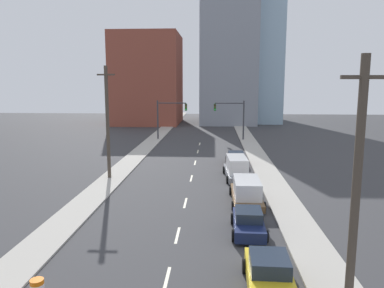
# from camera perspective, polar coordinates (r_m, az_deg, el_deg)

# --- Properties ---
(sidewalk_left) EXTENTS (2.45, 103.14, 0.12)m
(sidewalk_left) POSITION_cam_1_polar(r_m,az_deg,el_deg) (61.63, -5.48, 1.03)
(sidewalk_left) COLOR #ADA89E
(sidewalk_left) RESTS_ON ground
(sidewalk_right) EXTENTS (2.45, 103.14, 0.12)m
(sidewalk_right) POSITION_cam_1_polar(r_m,az_deg,el_deg) (61.13, 8.34, 0.90)
(sidewalk_right) COLOR #ADA89E
(sidewalk_right) RESTS_ON ground
(lane_stripe_at_7m) EXTENTS (0.16, 2.40, 0.01)m
(lane_stripe_at_7m) POSITION_cam_1_polar(r_m,az_deg,el_deg) (18.16, -3.89, -19.95)
(lane_stripe_at_7m) COLOR beige
(lane_stripe_at_7m) RESTS_ON ground
(lane_stripe_at_12m) EXTENTS (0.16, 2.40, 0.01)m
(lane_stripe_at_12m) POSITION_cam_1_polar(r_m,az_deg,el_deg) (22.70, -2.22, -13.70)
(lane_stripe_at_12m) COLOR beige
(lane_stripe_at_12m) RESTS_ON ground
(lane_stripe_at_18m) EXTENTS (0.16, 2.40, 0.01)m
(lane_stripe_at_18m) POSITION_cam_1_polar(r_m,az_deg,el_deg) (28.32, -1.02, -8.95)
(lane_stripe_at_18m) COLOR beige
(lane_stripe_at_18m) RESTS_ON ground
(lane_stripe_at_25m) EXTENTS (0.16, 2.40, 0.01)m
(lane_stripe_at_25m) POSITION_cam_1_polar(r_m,az_deg,el_deg) (35.34, -0.10, -5.24)
(lane_stripe_at_25m) COLOR beige
(lane_stripe_at_25m) RESTS_ON ground
(lane_stripe_at_32m) EXTENTS (0.16, 2.40, 0.01)m
(lane_stripe_at_32m) POSITION_cam_1_polar(r_m,az_deg,el_deg) (42.11, 0.48, -2.87)
(lane_stripe_at_32m) COLOR beige
(lane_stripe_at_32m) RESTS_ON ground
(lane_stripe_at_39m) EXTENTS (0.16, 2.40, 0.01)m
(lane_stripe_at_39m) POSITION_cam_1_polar(r_m,az_deg,el_deg) (48.91, 0.90, -1.16)
(lane_stripe_at_39m) COLOR beige
(lane_stripe_at_39m) RESTS_ON ground
(lane_stripe_at_46m) EXTENTS (0.16, 2.40, 0.01)m
(lane_stripe_at_46m) POSITION_cam_1_polar(r_m,az_deg,el_deg) (55.03, 1.18, 0.02)
(lane_stripe_at_46m) COLOR beige
(lane_stripe_at_46m) RESTS_ON ground
(building_brick_left) EXTENTS (14.00, 16.00, 19.33)m
(building_brick_left) POSITION_cam_1_polar(r_m,az_deg,el_deg) (84.11, -6.71, 9.77)
(building_brick_left) COLOR brown
(building_brick_left) RESTS_ON ground
(building_office_center) EXTENTS (12.00, 20.00, 30.49)m
(building_office_center) POSITION_cam_1_polar(r_m,az_deg,el_deg) (87.11, 5.46, 13.44)
(building_office_center) COLOR gray
(building_office_center) RESTS_ON ground
(building_glass_right) EXTENTS (13.00, 20.00, 37.52)m
(building_glass_right) POSITION_cam_1_polar(r_m,az_deg,el_deg) (91.73, 8.85, 15.37)
(building_glass_right) COLOR #99B7CC
(building_glass_right) RESTS_ON ground
(traffic_signal_left) EXTENTS (4.76, 0.35, 6.17)m
(traffic_signal_left) POSITION_cam_1_polar(r_m,az_deg,el_deg) (59.01, -3.93, 4.56)
(traffic_signal_left) COLOR #38383D
(traffic_signal_left) RESTS_ON ground
(traffic_signal_right) EXTENTS (4.76, 0.35, 6.17)m
(traffic_signal_right) POSITION_cam_1_polar(r_m,az_deg,el_deg) (58.62, 6.54, 4.49)
(traffic_signal_right) COLOR #38383D
(traffic_signal_right) RESTS_ON ground
(utility_pole_right_near) EXTENTS (1.60, 0.32, 9.86)m
(utility_pole_right_near) POSITION_cam_1_polar(r_m,az_deg,el_deg) (14.80, 23.74, -6.44)
(utility_pole_right_near) COLOR #473D33
(utility_pole_right_near) RESTS_ON ground
(utility_pole_left_mid) EXTENTS (1.60, 0.32, 10.40)m
(utility_pole_left_mid) POSITION_cam_1_polar(r_m,az_deg,el_deg) (35.12, -12.75, 3.27)
(utility_pole_left_mid) COLOR #473D33
(utility_pole_left_mid) RESTS_ON ground
(sedan_yellow) EXTENTS (2.25, 4.40, 1.53)m
(sedan_yellow) POSITION_cam_1_polar(r_m,az_deg,el_deg) (17.45, 11.65, -18.83)
(sedan_yellow) COLOR gold
(sedan_yellow) RESTS_ON ground
(sedan_navy) EXTENTS (2.12, 4.35, 1.43)m
(sedan_navy) POSITION_cam_1_polar(r_m,az_deg,el_deg) (23.06, 8.59, -11.67)
(sedan_navy) COLOR #141E47
(sedan_navy) RESTS_ON ground
(box_truck_brown) EXTENTS (2.41, 5.99, 1.85)m
(box_truck_brown) POSITION_cam_1_polar(r_m,az_deg,el_deg) (28.35, 8.33, -7.17)
(box_truck_brown) COLOR brown
(box_truck_brown) RESTS_ON ground
(box_truck_gray) EXTENTS (2.48, 6.18, 2.09)m
(box_truck_gray) POSITION_cam_1_polar(r_m,az_deg,el_deg) (35.27, 6.82, -3.68)
(box_truck_gray) COLOR slate
(box_truck_gray) RESTS_ON ground
(sedan_maroon) EXTENTS (2.18, 4.36, 1.42)m
(sedan_maroon) POSITION_cam_1_polar(r_m,az_deg,el_deg) (41.29, 6.70, -2.25)
(sedan_maroon) COLOR maroon
(sedan_maroon) RESTS_ON ground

